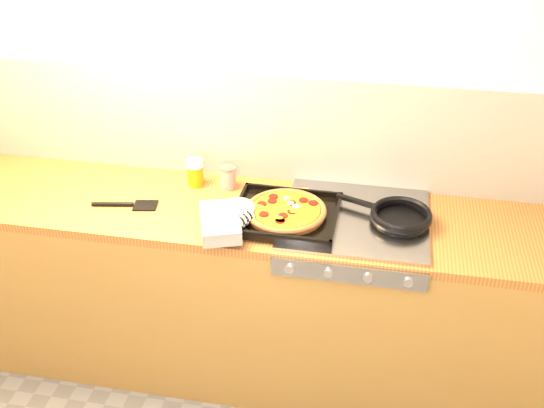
% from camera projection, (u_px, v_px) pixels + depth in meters
% --- Properties ---
extents(room_shell, '(3.20, 3.20, 3.20)m').
position_uv_depth(room_shell, '(263.00, 128.00, 2.83)').
color(room_shell, white).
rests_on(room_shell, ground).
extents(counter_run, '(3.20, 0.62, 0.90)m').
position_uv_depth(counter_run, '(252.00, 291.00, 2.96)').
color(counter_run, brown).
rests_on(counter_run, ground).
extents(stovetop, '(0.60, 0.56, 0.02)m').
position_uv_depth(stovetop, '(355.00, 219.00, 2.65)').
color(stovetop, '#98989D').
rests_on(stovetop, counter_run).
extents(pizza_on_tray, '(0.57, 0.49, 0.07)m').
position_uv_depth(pizza_on_tray, '(268.00, 214.00, 2.61)').
color(pizza_on_tray, black).
rests_on(pizza_on_tray, stovetop).
extents(frying_pan, '(0.44, 0.33, 0.04)m').
position_uv_depth(frying_pan, '(400.00, 216.00, 2.60)').
color(frying_pan, black).
rests_on(frying_pan, stovetop).
extents(tomato_can, '(0.08, 0.08, 0.10)m').
position_uv_depth(tomato_can, '(228.00, 177.00, 2.85)').
color(tomato_can, '#A10D12').
rests_on(tomato_can, counter_run).
extents(juice_glass, '(0.08, 0.08, 0.13)m').
position_uv_depth(juice_glass, '(195.00, 172.00, 2.87)').
color(juice_glass, orange).
rests_on(juice_glass, counter_run).
extents(wooden_spoon, '(0.30, 0.04, 0.02)m').
position_uv_depth(wooden_spoon, '(285.00, 188.00, 2.85)').
color(wooden_spoon, '#AF7C4A').
rests_on(wooden_spoon, counter_run).
extents(black_spatula, '(0.29, 0.10, 0.02)m').
position_uv_depth(black_spatula, '(126.00, 205.00, 2.74)').
color(black_spatula, black).
rests_on(black_spatula, counter_run).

